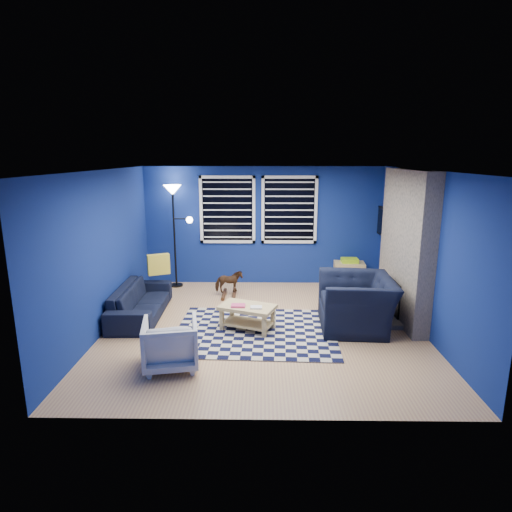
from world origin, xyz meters
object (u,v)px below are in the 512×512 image
(sofa, at_px, (141,301))
(floor_lamp, at_px, (174,204))
(armchair_bent, at_px, (171,344))
(tv, at_px, (386,223))
(cabinet, at_px, (349,274))
(coffee_table, at_px, (247,312))
(armchair_big, at_px, (357,303))
(rocking_horse, at_px, (229,282))

(sofa, xyz_separation_m, floor_lamp, (0.28, 1.77, 1.48))
(armchair_bent, distance_m, floor_lamp, 3.89)
(tv, distance_m, floor_lamp, 4.29)
(sofa, height_order, floor_lamp, floor_lamp)
(cabinet, distance_m, floor_lamp, 3.93)
(coffee_table, bearing_deg, armchair_bent, -127.91)
(tv, relative_size, sofa, 0.54)
(armchair_big, height_order, rocking_horse, armchair_big)
(tv, bearing_deg, rocking_horse, -172.00)
(sofa, bearing_deg, armchair_big, -98.08)
(tv, xyz_separation_m, sofa, (-4.55, -1.55, -1.13))
(coffee_table, bearing_deg, floor_lamp, 123.95)
(armchair_big, height_order, armchair_bent, armchair_big)
(sofa, relative_size, coffee_table, 1.91)
(armchair_bent, bearing_deg, floor_lamp, -90.80)
(rocking_horse, height_order, coffee_table, rocking_horse)
(armchair_bent, bearing_deg, rocking_horse, -111.01)
(tv, height_order, armchair_big, tv)
(tv, relative_size, armchair_bent, 1.40)
(armchair_big, xyz_separation_m, coffee_table, (-1.75, -0.14, -0.12))
(cabinet, bearing_deg, rocking_horse, -159.72)
(sofa, relative_size, armchair_big, 1.45)
(tv, distance_m, cabinet, 1.31)
(cabinet, bearing_deg, armchair_big, -93.38)
(armchair_big, relative_size, armchair_bent, 1.80)
(tv, bearing_deg, cabinet, 158.16)
(cabinet, bearing_deg, armchair_bent, -125.28)
(tv, relative_size, cabinet, 1.51)
(armchair_bent, bearing_deg, armchair_big, -163.69)
(armchair_big, xyz_separation_m, floor_lamp, (-3.32, 2.19, 1.33))
(sofa, relative_size, floor_lamp, 0.87)
(rocking_horse, bearing_deg, tv, -96.49)
(tv, xyz_separation_m, cabinet, (-0.62, 0.25, -1.13))
(rocking_horse, relative_size, coffee_table, 0.54)
(tv, distance_m, rocking_horse, 3.34)
(armchair_big, height_order, cabinet, armchair_big)
(armchair_bent, bearing_deg, coffee_table, -138.45)
(tv, height_order, sofa, tv)
(sofa, xyz_separation_m, coffee_table, (1.85, -0.56, 0.02))
(sofa, relative_size, cabinet, 2.82)
(coffee_table, height_order, floor_lamp, floor_lamp)
(tv, relative_size, rocking_horse, 1.90)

